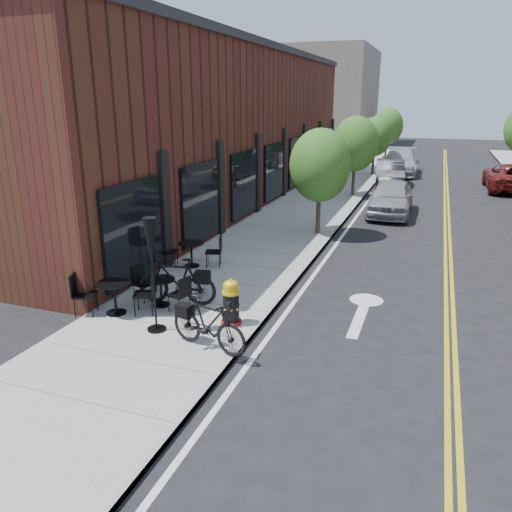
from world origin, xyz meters
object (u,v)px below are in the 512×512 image
at_px(bistro_set_c, 191,251).
at_px(parked_car_far, 510,177).
at_px(fire_hydrant, 231,302).
at_px(parked_car_b, 390,173).
at_px(bicycle_right, 208,324).
at_px(parked_car_a, 391,198).
at_px(bistro_set_b, 161,288).
at_px(parked_car_c, 400,162).
at_px(patio_umbrella, 152,251).
at_px(bicycle_left, 177,281).
at_px(bistro_set_a, 115,293).

xyz_separation_m(bistro_set_c, parked_car_far, (10.50, 18.05, 0.14)).
xyz_separation_m(fire_hydrant, parked_car_b, (1.45, 20.76, 0.12)).
xyz_separation_m(bicycle_right, parked_car_a, (2.19, 14.15, 0.09)).
height_order(bistro_set_b, parked_car_c, parked_car_c).
xyz_separation_m(bistro_set_c, patio_umbrella, (1.23, -4.12, 1.31)).
relative_size(parked_car_a, parked_car_b, 1.00).
xyz_separation_m(bicycle_left, bistro_set_a, (-1.07, -1.01, -0.09)).
bearing_deg(parked_car_c, bicycle_left, -99.29).
distance_m(bistro_set_b, parked_car_a, 13.22).
height_order(fire_hydrant, patio_umbrella, patio_umbrella).
bearing_deg(parked_car_c, parked_car_a, -89.17).
distance_m(fire_hydrant, parked_car_c, 25.78).
xyz_separation_m(bistro_set_a, bistro_set_b, (0.76, 0.78, -0.06)).
height_order(bistro_set_b, patio_umbrella, patio_umbrella).
height_order(bicycle_left, patio_umbrella, patio_umbrella).
xyz_separation_m(parked_car_a, parked_car_b, (-0.78, 7.87, -0.02)).
relative_size(patio_umbrella, parked_car_far, 0.47).
distance_m(bicycle_left, parked_car_b, 20.41).
bearing_deg(bistro_set_c, bistro_set_a, -109.71).
xyz_separation_m(fire_hydrant, parked_car_a, (2.22, 12.89, 0.14)).
distance_m(bistro_set_a, bistro_set_b, 1.09).
bearing_deg(bicycle_left, patio_umbrella, 1.26).
relative_size(fire_hydrant, bistro_set_b, 0.63).
relative_size(bicycle_left, patio_umbrella, 0.79).
bearing_deg(fire_hydrant, bistro_set_b, -169.43).
relative_size(parked_car_c, parked_car_far, 1.06).
xyz_separation_m(patio_umbrella, parked_car_b, (2.84, 21.63, -1.17)).
bearing_deg(bistro_set_c, bicycle_left, -88.20).
bearing_deg(bistro_set_b, fire_hydrant, 6.00).
bearing_deg(bistro_set_c, parked_car_b, 58.95).
bearing_deg(patio_umbrella, bistro_set_b, 115.33).
distance_m(bistro_set_c, parked_car_b, 17.97).
relative_size(fire_hydrant, patio_umbrella, 0.42).
xyz_separation_m(bicycle_right, parked_car_b, (1.41, 22.03, 0.07)).
relative_size(fire_hydrant, bistro_set_a, 0.56).
relative_size(parked_car_a, parked_car_far, 0.84).
distance_m(bicycle_right, bistro_set_b, 2.59).
distance_m(fire_hydrant, bistro_set_c, 4.18).
height_order(bistro_set_c, parked_car_a, parked_car_a).
distance_m(parked_car_b, parked_car_far, 6.46).
bearing_deg(fire_hydrant, bistro_set_c, 149.75).
bearing_deg(parked_car_c, bicycle_right, -95.22).
xyz_separation_m(fire_hydrant, bistro_set_c, (-2.62, 3.26, -0.02)).
bearing_deg(parked_car_c, parked_car_b, -93.89).
height_order(bistro_set_c, parked_car_c, parked_car_c).
height_order(bistro_set_a, bistro_set_b, bistro_set_a).
height_order(fire_hydrant, bicycle_left, bicycle_left).
bearing_deg(patio_umbrella, fire_hydrant, 31.77).
relative_size(bistro_set_c, parked_car_far, 0.34).
bearing_deg(bicycle_left, bicycle_right, 33.42).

